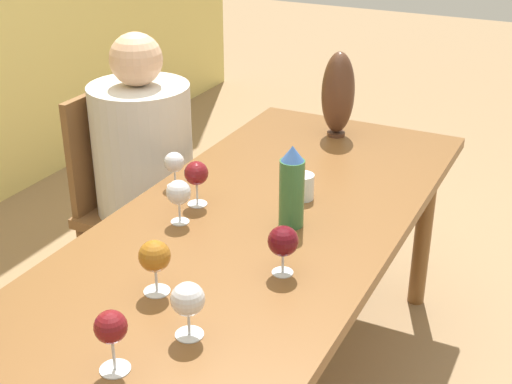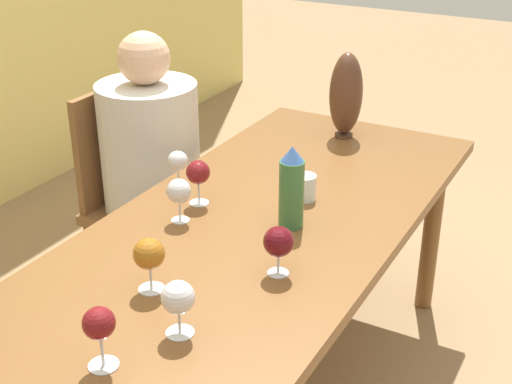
{
  "view_description": "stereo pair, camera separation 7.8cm",
  "coord_description": "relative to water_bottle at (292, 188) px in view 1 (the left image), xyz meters",
  "views": [
    {
      "loc": [
        -1.61,
        -0.86,
        1.75
      ],
      "look_at": [
        0.11,
        0.0,
        0.84
      ],
      "focal_mm": 50.0,
      "sensor_mm": 36.0,
      "label": 1
    },
    {
      "loc": [
        -1.58,
        -0.92,
        1.75
      ],
      "look_at": [
        0.11,
        0.0,
        0.84
      ],
      "focal_mm": 50.0,
      "sensor_mm": 36.0,
      "label": 2
    }
  ],
  "objects": [
    {
      "name": "wine_glass_0",
      "position": [
        -0.48,
        0.16,
        -0.02
      ],
      "size": [
        0.08,
        0.08,
        0.15
      ],
      "color": "silver",
      "rests_on": "dining_table"
    },
    {
      "name": "wine_glass_2",
      "position": [
        -0.01,
        0.32,
        -0.02
      ],
      "size": [
        0.08,
        0.08,
        0.15
      ],
      "color": "silver",
      "rests_on": "dining_table"
    },
    {
      "name": "water_bottle",
      "position": [
        0.0,
        0.0,
        0.0
      ],
      "size": [
        0.08,
        0.08,
        0.26
      ],
      "color": "#336638",
      "rests_on": "dining_table"
    },
    {
      "name": "water_tumbler",
      "position": [
        0.19,
        0.04,
        -0.08
      ],
      "size": [
        0.08,
        0.08,
        0.08
      ],
      "color": "silver",
      "rests_on": "dining_table"
    },
    {
      "name": "wine_glass_3",
      "position": [
        0.08,
        0.46,
        -0.04
      ],
      "size": [
        0.07,
        0.07,
        0.12
      ],
      "color": "silver",
      "rests_on": "dining_table"
    },
    {
      "name": "wine_glass_1",
      "position": [
        -0.6,
        -0.01,
        -0.03
      ],
      "size": [
        0.08,
        0.08,
        0.14
      ],
      "color": "silver",
      "rests_on": "dining_table"
    },
    {
      "name": "wine_glass_6",
      "position": [
        -0.26,
        -0.09,
        -0.03
      ],
      "size": [
        0.08,
        0.08,
        0.14
      ],
      "color": "silver",
      "rests_on": "dining_table"
    },
    {
      "name": "person_far",
      "position": [
        0.34,
        0.76,
        -0.24
      ],
      "size": [
        0.39,
        0.39,
        1.17
      ],
      "color": "#2D2D38",
      "rests_on": "ground_plane"
    },
    {
      "name": "vase",
      "position": [
        0.77,
        0.15,
        0.05
      ],
      "size": [
        0.13,
        0.13,
        0.34
      ],
      "color": "#4C2D1E",
      "rests_on": "dining_table"
    },
    {
      "name": "wine_glass_4",
      "position": [
        -0.13,
        0.31,
        -0.03
      ],
      "size": [
        0.08,
        0.08,
        0.14
      ],
      "color": "silver",
      "rests_on": "dining_table"
    },
    {
      "name": "chair_far",
      "position": [
        0.34,
        0.85,
        -0.36
      ],
      "size": [
        0.44,
        0.44,
        0.92
      ],
      "color": "brown",
      "rests_on": "ground_plane"
    },
    {
      "name": "wine_glass_5",
      "position": [
        -0.78,
        0.07,
        -0.02
      ],
      "size": [
        0.07,
        0.07,
        0.15
      ],
      "color": "silver",
      "rests_on": "dining_table"
    },
    {
      "name": "dining_table",
      "position": [
        -0.13,
        0.1,
        -0.2
      ],
      "size": [
        2.2,
        0.85,
        0.74
      ],
      "color": "brown",
      "rests_on": "ground_plane"
    }
  ]
}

